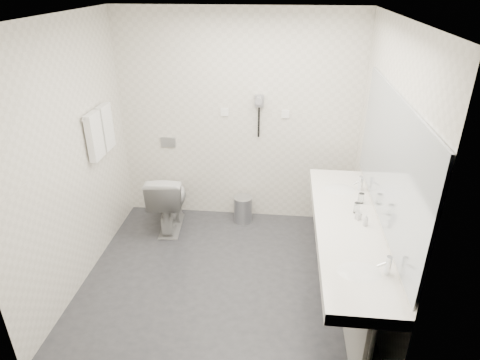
# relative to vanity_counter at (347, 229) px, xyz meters

# --- Properties ---
(floor) EXTENTS (2.80, 2.80, 0.00)m
(floor) POSITION_rel_vanity_counter_xyz_m (-1.12, 0.20, -0.80)
(floor) COLOR #2E2E33
(floor) RESTS_ON ground
(ceiling) EXTENTS (2.80, 2.80, 0.00)m
(ceiling) POSITION_rel_vanity_counter_xyz_m (-1.12, 0.20, 1.70)
(ceiling) COLOR white
(ceiling) RESTS_ON wall_back
(wall_back) EXTENTS (2.80, 0.00, 2.80)m
(wall_back) POSITION_rel_vanity_counter_xyz_m (-1.12, 1.50, 0.45)
(wall_back) COLOR silver
(wall_back) RESTS_ON floor
(wall_front) EXTENTS (2.80, 0.00, 2.80)m
(wall_front) POSITION_rel_vanity_counter_xyz_m (-1.12, -1.10, 0.45)
(wall_front) COLOR silver
(wall_front) RESTS_ON floor
(wall_left) EXTENTS (0.00, 2.60, 2.60)m
(wall_left) POSITION_rel_vanity_counter_xyz_m (-2.52, 0.20, 0.45)
(wall_left) COLOR silver
(wall_left) RESTS_ON floor
(wall_right) EXTENTS (0.00, 2.60, 2.60)m
(wall_right) POSITION_rel_vanity_counter_xyz_m (0.27, 0.20, 0.45)
(wall_right) COLOR silver
(wall_right) RESTS_ON floor
(vanity_counter) EXTENTS (0.55, 2.20, 0.10)m
(vanity_counter) POSITION_rel_vanity_counter_xyz_m (0.00, 0.00, 0.00)
(vanity_counter) COLOR white
(vanity_counter) RESTS_ON floor
(vanity_panel) EXTENTS (0.03, 2.15, 0.75)m
(vanity_panel) POSITION_rel_vanity_counter_xyz_m (0.02, 0.00, -0.42)
(vanity_panel) COLOR gray
(vanity_panel) RESTS_ON floor
(vanity_post_far) EXTENTS (0.06, 0.06, 0.75)m
(vanity_post_far) POSITION_rel_vanity_counter_xyz_m (0.05, 1.04, -0.42)
(vanity_post_far) COLOR silver
(vanity_post_far) RESTS_ON floor
(mirror) EXTENTS (0.02, 2.20, 1.05)m
(mirror) POSITION_rel_vanity_counter_xyz_m (0.26, 0.00, 0.65)
(mirror) COLOR #B2BCC6
(mirror) RESTS_ON wall_right
(basin_near) EXTENTS (0.40, 0.31, 0.05)m
(basin_near) POSITION_rel_vanity_counter_xyz_m (0.00, -0.65, 0.04)
(basin_near) COLOR white
(basin_near) RESTS_ON vanity_counter
(basin_far) EXTENTS (0.40, 0.31, 0.05)m
(basin_far) POSITION_rel_vanity_counter_xyz_m (0.00, 0.65, 0.04)
(basin_far) COLOR white
(basin_far) RESTS_ON vanity_counter
(faucet_near) EXTENTS (0.04, 0.04, 0.15)m
(faucet_near) POSITION_rel_vanity_counter_xyz_m (0.19, -0.65, 0.12)
(faucet_near) COLOR silver
(faucet_near) RESTS_ON vanity_counter
(faucet_far) EXTENTS (0.04, 0.04, 0.15)m
(faucet_far) POSITION_rel_vanity_counter_xyz_m (0.19, 0.65, 0.12)
(faucet_far) COLOR silver
(faucet_far) RESTS_ON vanity_counter
(soap_bottle_a) EXTENTS (0.06, 0.06, 0.10)m
(soap_bottle_a) POSITION_rel_vanity_counter_xyz_m (0.10, 0.09, 0.10)
(soap_bottle_a) COLOR white
(soap_bottle_a) RESTS_ON vanity_counter
(soap_bottle_c) EXTENTS (0.05, 0.05, 0.11)m
(soap_bottle_c) POSITION_rel_vanity_counter_xyz_m (0.14, -0.01, 0.10)
(soap_bottle_c) COLOR white
(soap_bottle_c) RESTS_ON vanity_counter
(glass_left) EXTENTS (0.07, 0.07, 0.10)m
(glass_left) POSITION_rel_vanity_counter_xyz_m (0.10, 0.20, 0.10)
(glass_left) COLOR silver
(glass_left) RESTS_ON vanity_counter
(glass_right) EXTENTS (0.07, 0.07, 0.10)m
(glass_right) POSITION_rel_vanity_counter_xyz_m (0.16, 0.39, 0.10)
(glass_right) COLOR silver
(glass_right) RESTS_ON vanity_counter
(toilet) EXTENTS (0.47, 0.76, 0.74)m
(toilet) POSITION_rel_vanity_counter_xyz_m (-1.91, 1.09, -0.43)
(toilet) COLOR white
(toilet) RESTS_ON floor
(flush_plate) EXTENTS (0.18, 0.02, 0.12)m
(flush_plate) POSITION_rel_vanity_counter_xyz_m (-1.98, 1.49, 0.15)
(flush_plate) COLOR #B2B5BA
(flush_plate) RESTS_ON wall_back
(pedal_bin) EXTENTS (0.29, 0.29, 0.32)m
(pedal_bin) POSITION_rel_vanity_counter_xyz_m (-1.04, 1.31, -0.64)
(pedal_bin) COLOR #B2B5BA
(pedal_bin) RESTS_ON floor
(bin_lid) EXTENTS (0.23, 0.23, 0.02)m
(bin_lid) POSITION_rel_vanity_counter_xyz_m (-1.04, 1.31, -0.47)
(bin_lid) COLOR #B2B5BA
(bin_lid) RESTS_ON pedal_bin
(towel_rail) EXTENTS (0.02, 0.62, 0.02)m
(towel_rail) POSITION_rel_vanity_counter_xyz_m (-2.47, 0.75, 0.75)
(towel_rail) COLOR silver
(towel_rail) RESTS_ON wall_left
(towel_near) EXTENTS (0.07, 0.24, 0.48)m
(towel_near) POSITION_rel_vanity_counter_xyz_m (-2.46, 0.61, 0.53)
(towel_near) COLOR white
(towel_near) RESTS_ON towel_rail
(towel_far) EXTENTS (0.07, 0.24, 0.48)m
(towel_far) POSITION_rel_vanity_counter_xyz_m (-2.46, 0.89, 0.53)
(towel_far) COLOR white
(towel_far) RESTS_ON towel_rail
(dryer_cradle) EXTENTS (0.10, 0.04, 0.14)m
(dryer_cradle) POSITION_rel_vanity_counter_xyz_m (-0.88, 1.47, 0.70)
(dryer_cradle) COLOR gray
(dryer_cradle) RESTS_ON wall_back
(dryer_barrel) EXTENTS (0.08, 0.14, 0.08)m
(dryer_barrel) POSITION_rel_vanity_counter_xyz_m (-0.88, 1.40, 0.73)
(dryer_barrel) COLOR gray
(dryer_barrel) RESTS_ON dryer_cradle
(dryer_cord) EXTENTS (0.02, 0.02, 0.35)m
(dryer_cord) POSITION_rel_vanity_counter_xyz_m (-0.88, 1.46, 0.45)
(dryer_cord) COLOR black
(dryer_cord) RESTS_ON dryer_cradle
(switch_plate_a) EXTENTS (0.09, 0.02, 0.09)m
(switch_plate_a) POSITION_rel_vanity_counter_xyz_m (-1.27, 1.49, 0.55)
(switch_plate_a) COLOR white
(switch_plate_a) RESTS_ON wall_back
(switch_plate_b) EXTENTS (0.09, 0.02, 0.09)m
(switch_plate_b) POSITION_rel_vanity_counter_xyz_m (-0.57, 1.49, 0.55)
(switch_plate_b) COLOR white
(switch_plate_b) RESTS_ON wall_back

